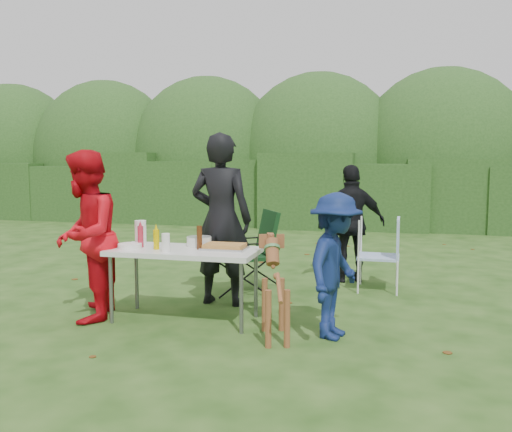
% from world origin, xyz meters
% --- Properties ---
extents(ground, '(80.00, 80.00, 0.00)m').
position_xyz_m(ground, '(0.00, 0.00, 0.00)').
color(ground, '#1E4211').
extents(hedge_row, '(22.00, 1.40, 1.70)m').
position_xyz_m(hedge_row, '(0.00, 8.00, 0.85)').
color(hedge_row, '#23471C').
rests_on(hedge_row, ground).
extents(shrub_backdrop, '(20.00, 2.60, 3.20)m').
position_xyz_m(shrub_backdrop, '(0.00, 9.60, 1.60)').
color(shrub_backdrop, '#3D6628').
rests_on(shrub_backdrop, ground).
extents(folding_table, '(1.50, 0.70, 0.74)m').
position_xyz_m(folding_table, '(-0.05, -0.06, 0.69)').
color(folding_table, silver).
rests_on(folding_table, ground).
extents(person_cook, '(0.73, 0.49, 1.94)m').
position_xyz_m(person_cook, '(0.12, 0.64, 0.97)').
color(person_cook, black).
rests_on(person_cook, ground).
extents(person_red_jacket, '(0.89, 1.01, 1.74)m').
position_xyz_m(person_red_jacket, '(-1.04, -0.29, 0.87)').
color(person_red_jacket, red).
rests_on(person_red_jacket, ground).
extents(person_black_puffy, '(1.00, 0.72, 1.58)m').
position_xyz_m(person_black_puffy, '(1.47, 2.16, 0.79)').
color(person_black_puffy, black).
rests_on(person_black_puffy, ground).
extents(child, '(0.69, 0.96, 1.35)m').
position_xyz_m(child, '(1.49, -0.23, 0.67)').
color(child, '#0F1F50').
rests_on(child, ground).
extents(dog, '(0.63, 1.01, 0.89)m').
position_xyz_m(dog, '(0.97, -0.41, 0.44)').
color(dog, brown).
rests_on(dog, ground).
extents(camping_chair, '(0.88, 0.88, 1.02)m').
position_xyz_m(camping_chair, '(0.29, 1.26, 0.51)').
color(camping_chair, black).
rests_on(camping_chair, ground).
extents(lawn_chair, '(0.56, 0.56, 0.93)m').
position_xyz_m(lawn_chair, '(1.83, 1.75, 0.47)').
color(lawn_chair, '#5685D1').
rests_on(lawn_chair, ground).
extents(food_tray, '(0.45, 0.30, 0.02)m').
position_xyz_m(food_tray, '(0.35, 0.02, 0.75)').
color(food_tray, '#B7B7BA').
rests_on(food_tray, folding_table).
extents(focaccia_bread, '(0.40, 0.26, 0.04)m').
position_xyz_m(focaccia_bread, '(0.35, 0.02, 0.78)').
color(focaccia_bread, '#BD7F3A').
rests_on(focaccia_bread, food_tray).
extents(mustard_bottle, '(0.06, 0.06, 0.20)m').
position_xyz_m(mustard_bottle, '(-0.32, -0.15, 0.84)').
color(mustard_bottle, '#CFB400').
rests_on(mustard_bottle, folding_table).
extents(ketchup_bottle, '(0.06, 0.06, 0.22)m').
position_xyz_m(ketchup_bottle, '(-0.53, -0.07, 0.85)').
color(ketchup_bottle, '#AE2135').
rests_on(ketchup_bottle, folding_table).
extents(beer_bottle, '(0.06, 0.06, 0.24)m').
position_xyz_m(beer_bottle, '(0.10, -0.04, 0.86)').
color(beer_bottle, '#47230F').
rests_on(beer_bottle, folding_table).
extents(paper_towel_roll, '(0.12, 0.12, 0.26)m').
position_xyz_m(paper_towel_roll, '(-0.60, 0.08, 0.87)').
color(paper_towel_roll, white).
rests_on(paper_towel_roll, folding_table).
extents(cup_stack, '(0.08, 0.08, 0.18)m').
position_xyz_m(cup_stack, '(-0.17, -0.25, 0.83)').
color(cup_stack, white).
rests_on(cup_stack, folding_table).
extents(pasta_bowl, '(0.26, 0.26, 0.10)m').
position_xyz_m(pasta_bowl, '(0.03, 0.15, 0.79)').
color(pasta_bowl, silver).
rests_on(pasta_bowl, folding_table).
extents(plate_stack, '(0.24, 0.24, 0.05)m').
position_xyz_m(plate_stack, '(-0.60, -0.17, 0.77)').
color(plate_stack, white).
rests_on(plate_stack, folding_table).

